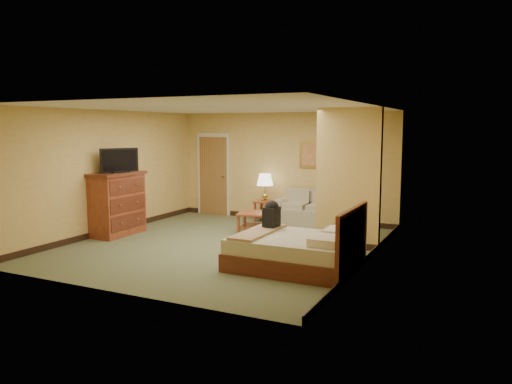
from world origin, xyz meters
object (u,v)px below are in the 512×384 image
Objects in this scene: coffee_table at (255,218)px; bed at (297,251)px; loveseat at (309,214)px; dresser at (117,203)px.

bed reaches higher than coffee_table.
bed reaches higher than loveseat.
coffee_table is 0.63× the size of dresser.
bed is at bearing -9.45° from dresser.
loveseat reaches higher than coffee_table.
coffee_table is 2.91m from dresser.
bed is (4.30, -0.72, -0.38)m from dresser.
loveseat is 4.24m from dresser.
loveseat is 0.85× the size of bed.
dresser is at bearing -150.38° from coffee_table.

